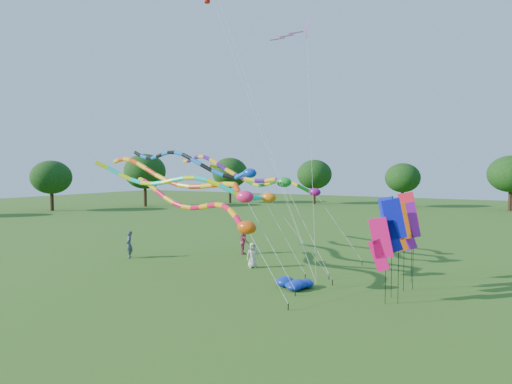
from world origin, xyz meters
The scene contains 19 objects.
ground centered at (0.00, 0.00, 0.00)m, with size 160.00×160.00×0.00m, color #2D5D18.
tree_ring centered at (-2.40, 0.78, 5.60)m, with size 120.30×116.40×9.67m.
tube_kite_red centered at (-3.80, 3.07, 3.92)m, with size 13.11×4.89×6.05m.
tube_kite_orange centered at (-6.08, 4.51, 5.40)m, with size 16.07×3.98×7.54m.
tube_kite_purple centered at (-5.33, 9.12, 5.93)m, with size 14.70×6.05×7.76m.
tube_kite_blue centered at (-6.79, 6.50, 6.41)m, with size 14.87×2.57×7.94m.
tube_kite_cyan centered at (-3.96, 2.97, 5.13)m, with size 13.18×3.68×7.00m.
tube_kite_green centered at (-3.65, 11.34, 5.07)m, with size 12.45×1.92×6.95m.
delta_kite_high_c centered at (0.76, 6.68, 14.00)m, with size 4.00×3.55×14.75m.
banner_pole_orange centered at (6.16, 5.75, 3.18)m, with size 1.13×0.41×4.44m.
banner_pole_blue_a centered at (5.86, 4.55, 3.53)m, with size 1.10×0.52×4.79m.
banner_pole_red centered at (6.20, 7.76, 3.61)m, with size 1.16×0.08×4.88m.
banner_pole_blue_b centered at (6.30, 3.63, 3.52)m, with size 1.15×0.33×4.78m.
banner_pole_magenta_b centered at (5.81, 3.31, 2.68)m, with size 1.16×0.14×3.93m.
banner_pole_violet centered at (6.51, 6.32, 3.20)m, with size 1.10×0.53×4.46m.
blue_nylon_heap centered at (1.56, 3.82, 0.22)m, with size 1.57×1.50×0.55m.
person_a centered at (-2.67, 6.58, 0.77)m, with size 0.75×0.49×1.54m, color beige.
person_b centered at (-11.44, 4.94, 0.93)m, with size 0.68×0.44×1.85m, color #3E4956.
person_c centered at (-5.36, 10.08, 0.87)m, with size 0.84×0.66×1.74m, color #903447.
Camera 1 is at (10.25, -16.00, 6.03)m, focal length 30.00 mm.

